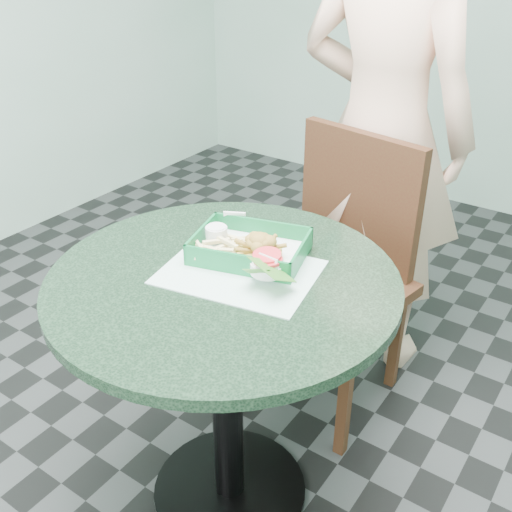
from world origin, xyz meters
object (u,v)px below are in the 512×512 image
Objects in this scene: diner_person at (387,87)px; food_basket at (250,257)px; dining_chair at (339,256)px; crab_sandwich at (256,253)px; cafe_table at (225,339)px; sauce_ramekin at (223,235)px.

food_basket is at bearing 92.73° from diner_person.
dining_chair is 8.18× the size of crab_sandwich.
diner_person reaches higher than dining_chair.
cafe_table is at bearing -79.53° from dining_chair.
food_basket is (0.01, -0.80, -0.27)m from diner_person.
food_basket is 2.43× the size of crab_sandwich.
crab_sandwich is 0.13m from sauce_ramekin.
cafe_table is at bearing -52.17° from sauce_ramekin.
diner_person is at bearing 83.88° from sauce_ramekin.
dining_chair reaches higher than crab_sandwich.
dining_chair is (0.00, 0.62, -0.05)m from cafe_table.
diner_person is (-0.01, 0.29, 0.50)m from dining_chair.
crab_sandwich reaches higher than food_basket.
crab_sandwich is 2.00× the size of sauce_ramekin.
dining_chair is at bearing 78.78° from sauce_ramekin.
food_basket is 4.84× the size of sauce_ramekin.
crab_sandwich reaches higher than cafe_table.
dining_chair is 3.37× the size of food_basket.
dining_chair is at bearing 89.86° from cafe_table.
crab_sandwich is (0.03, 0.09, 0.22)m from cafe_table.
diner_person is 0.85m from crab_sandwich.
dining_chair is 0.45× the size of diner_person.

